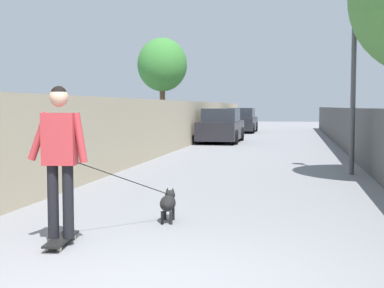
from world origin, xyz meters
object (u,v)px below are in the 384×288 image
at_px(tree_left_mid, 162,65).
at_px(car_far, 242,121).
at_px(person_skateboarder, 60,149).
at_px(lamp_post, 354,38).
at_px(dog, 168,202).
at_px(car_near, 221,127).
at_px(skateboard, 61,239).

bearing_deg(tree_left_mid, car_far, -13.97).
bearing_deg(person_skateboarder, lamp_post, -28.48).
distance_m(tree_left_mid, lamp_post, 12.40).
distance_m(lamp_post, dog, 7.35).
xyz_separation_m(person_skateboarder, dog, (1.48, -0.93, -0.86)).
xyz_separation_m(lamp_post, dog, (-5.96, 3.11, -2.98)).
bearing_deg(car_far, person_skateboarder, -178.74).
height_order(car_near, car_far, same).
bearing_deg(tree_left_mid, lamp_post, -144.39).
relative_size(tree_left_mid, dog, 2.59).
bearing_deg(dog, person_skateboarder, 147.83).
bearing_deg(car_far, tree_left_mid, 166.03).
height_order(dog, car_far, car_far).
distance_m(lamp_post, skateboard, 9.05).
bearing_deg(car_near, lamp_post, -156.72).
relative_size(person_skateboarder, car_near, 0.42).
bearing_deg(tree_left_mid, person_skateboarder, -169.72).
height_order(tree_left_mid, dog, tree_left_mid).
distance_m(skateboard, car_far, 27.86).
xyz_separation_m(tree_left_mid, skateboard, (-17.53, -3.18, -3.40)).
xyz_separation_m(lamp_post, person_skateboarder, (-7.45, 4.04, -2.12)).
relative_size(tree_left_mid, car_far, 1.10).
bearing_deg(dog, tree_left_mid, 14.37).
bearing_deg(skateboard, car_near, 1.92).
distance_m(lamp_post, person_skateboarder, 8.73).
bearing_deg(car_far, skateboard, -178.74).
height_order(tree_left_mid, lamp_post, lamp_post).
xyz_separation_m(tree_left_mid, person_skateboarder, (-17.53, -3.18, -2.34)).
distance_m(tree_left_mid, car_near, 3.84).
xyz_separation_m(lamp_post, car_near, (10.81, 4.65, -2.53)).
height_order(lamp_post, skateboard, lamp_post).
bearing_deg(person_skateboarder, car_near, 1.92).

